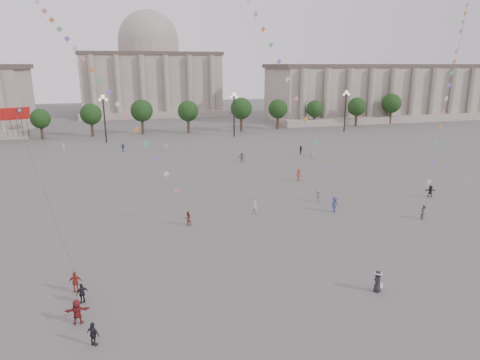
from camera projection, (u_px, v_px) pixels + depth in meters
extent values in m
plane|color=#514F4C|center=(277.00, 276.00, 35.80)|extent=(360.00, 360.00, 0.00)
cube|color=gray|center=(389.00, 93.00, 141.57)|extent=(80.00, 22.00, 16.00)
cube|color=#4D4239|center=(392.00, 66.00, 139.32)|extent=(81.60, 22.44, 1.20)
cube|color=gray|center=(412.00, 119.00, 131.34)|extent=(84.00, 4.00, 2.00)
cube|color=gray|center=(151.00, 85.00, 153.93)|extent=(46.00, 30.00, 20.00)
cube|color=#4D4239|center=(149.00, 54.00, 151.15)|extent=(46.92, 30.60, 1.20)
cube|color=gray|center=(156.00, 115.00, 140.50)|extent=(48.30, 4.00, 2.00)
cylinder|color=gray|center=(149.00, 48.00, 150.65)|extent=(21.00, 21.00, 5.00)
sphere|color=#99978B|center=(149.00, 41.00, 149.99)|extent=(21.00, 21.00, 21.00)
cylinder|color=#3C281E|center=(40.00, 132.00, 99.94)|extent=(0.70, 0.70, 3.52)
sphere|color=black|center=(38.00, 117.00, 98.97)|extent=(5.12, 5.12, 5.12)
cylinder|color=#3C281E|center=(94.00, 130.00, 103.08)|extent=(0.70, 0.70, 3.52)
sphere|color=black|center=(92.00, 115.00, 102.11)|extent=(5.12, 5.12, 5.12)
cylinder|color=#3C281E|center=(144.00, 128.00, 106.22)|extent=(0.70, 0.70, 3.52)
sphere|color=black|center=(143.00, 113.00, 105.25)|extent=(5.12, 5.12, 5.12)
cylinder|color=#3C281E|center=(192.00, 126.00, 109.36)|extent=(0.70, 0.70, 3.52)
sphere|color=black|center=(192.00, 112.00, 108.40)|extent=(5.12, 5.12, 5.12)
cylinder|color=#3C281E|center=(237.00, 125.00, 112.50)|extent=(0.70, 0.70, 3.52)
sphere|color=black|center=(237.00, 111.00, 111.54)|extent=(5.12, 5.12, 5.12)
cylinder|color=#3C281E|center=(280.00, 123.00, 115.64)|extent=(0.70, 0.70, 3.52)
sphere|color=black|center=(280.00, 109.00, 114.68)|extent=(5.12, 5.12, 5.12)
cylinder|color=#3C281E|center=(320.00, 121.00, 118.78)|extent=(0.70, 0.70, 3.52)
sphere|color=black|center=(321.00, 108.00, 117.82)|extent=(5.12, 5.12, 5.12)
cylinder|color=#3C281E|center=(359.00, 120.00, 121.92)|extent=(0.70, 0.70, 3.52)
sphere|color=black|center=(360.00, 107.00, 120.96)|extent=(5.12, 5.12, 5.12)
cylinder|color=#3C281E|center=(395.00, 119.00, 125.07)|extent=(0.70, 0.70, 3.52)
sphere|color=black|center=(396.00, 106.00, 124.10)|extent=(5.12, 5.12, 5.12)
cylinder|color=#262628|center=(105.00, 120.00, 95.58)|extent=(0.36, 0.36, 10.00)
sphere|color=#FFE5B2|center=(103.00, 97.00, 94.22)|extent=(0.90, 0.90, 0.90)
sphere|color=#FFE5B2|center=(100.00, 100.00, 94.19)|extent=(0.60, 0.60, 0.60)
sphere|color=#FFE5B2|center=(106.00, 100.00, 94.56)|extent=(0.60, 0.60, 0.60)
cylinder|color=#262628|center=(234.00, 116.00, 103.44)|extent=(0.36, 0.36, 10.00)
sphere|color=#FFE5B2|center=(234.00, 94.00, 102.07)|extent=(0.90, 0.90, 0.90)
sphere|color=#FFE5B2|center=(231.00, 97.00, 102.05)|extent=(0.60, 0.60, 0.60)
sphere|color=#FFE5B2|center=(237.00, 97.00, 102.41)|extent=(0.60, 0.60, 0.60)
cylinder|color=#262628|center=(345.00, 112.00, 111.29)|extent=(0.36, 0.36, 10.00)
sphere|color=#FFE5B2|center=(347.00, 92.00, 109.92)|extent=(0.90, 0.90, 0.90)
sphere|color=#FFE5B2|center=(344.00, 95.00, 109.90)|extent=(0.60, 0.60, 0.60)
sphere|color=#FFE5B2|center=(349.00, 94.00, 110.27)|extent=(0.60, 0.60, 0.60)
imported|color=navy|center=(123.00, 147.00, 86.65)|extent=(1.08, 0.81, 1.70)
imported|color=black|center=(430.00, 191.00, 56.99)|extent=(1.58, 0.96, 1.63)
imported|color=white|center=(166.00, 148.00, 85.91)|extent=(1.60, 1.07, 1.65)
imported|color=slate|center=(318.00, 196.00, 55.04)|extent=(1.17, 0.90, 1.59)
imported|color=silver|center=(311.00, 154.00, 80.50)|extent=(1.62, 1.13, 1.68)
imported|color=#9E3A2B|center=(299.00, 175.00, 64.91)|extent=(1.36, 1.00, 1.88)
imported|color=black|center=(301.00, 150.00, 84.62)|extent=(1.27, 1.41, 1.56)
imported|color=#BABAB6|center=(64.00, 147.00, 87.06)|extent=(0.41, 0.61, 1.64)
imported|color=slate|center=(242.00, 157.00, 77.68)|extent=(1.61, 0.74, 1.67)
imported|color=#B5B5B1|center=(255.00, 207.00, 50.77)|extent=(0.71, 0.67, 1.62)
imported|color=#A1352B|center=(76.00, 282.00, 33.11)|extent=(1.05, 0.50, 1.75)
imported|color=#222228|center=(93.00, 334.00, 26.80)|extent=(0.99, 0.93, 1.64)
imported|color=maroon|center=(77.00, 312.00, 29.10)|extent=(1.66, 0.55, 1.79)
imported|color=black|center=(82.00, 293.00, 31.62)|extent=(1.00, 0.77, 1.59)
imported|color=brown|center=(188.00, 218.00, 47.02)|extent=(0.91, 0.79, 1.60)
imported|color=navy|center=(335.00, 204.00, 51.16)|extent=(1.38, 1.04, 1.90)
imported|color=slate|center=(424.00, 212.00, 48.87)|extent=(1.02, 0.97, 1.67)
imported|color=black|center=(378.00, 281.00, 33.22)|extent=(1.01, 0.94, 1.74)
cone|color=white|center=(378.00, 273.00, 33.03)|extent=(0.52, 0.52, 0.14)
cylinder|color=white|center=(378.00, 273.00, 33.04)|extent=(0.60, 0.60, 0.02)
cube|color=white|center=(381.00, 285.00, 33.23)|extent=(0.22, 0.10, 0.35)
cube|color=red|center=(15.00, 114.00, 34.42)|extent=(2.23, 1.33, 1.02)
cube|color=#167B23|center=(10.00, 111.00, 34.22)|extent=(0.40, 0.31, 0.34)
cube|color=#2142B7|center=(19.00, 110.00, 34.40)|extent=(0.40, 0.31, 0.34)
sphere|color=yellow|center=(10.00, 111.00, 34.18)|extent=(0.20, 0.20, 0.20)
sphere|color=yellow|center=(19.00, 111.00, 34.37)|extent=(0.20, 0.20, 0.20)
cylinder|color=#3F3F3F|center=(44.00, 192.00, 33.67)|extent=(0.02, 0.02, 13.75)
cylinder|color=#3F3F3F|center=(72.00, 58.00, 54.30)|extent=(0.02, 0.02, 51.35)
cube|color=#D97387|center=(177.00, 191.00, 47.22)|extent=(0.76, 0.25, 0.76)
cube|color=silver|center=(166.00, 174.00, 47.72)|extent=(0.76, 0.25, 0.76)
cube|color=#8862C4|center=(156.00, 158.00, 48.24)|extent=(0.76, 0.25, 0.76)
cube|color=#56BB69|center=(146.00, 144.00, 48.79)|extent=(0.76, 0.25, 0.76)
cube|color=orange|center=(136.00, 130.00, 49.35)|extent=(0.76, 0.25, 0.76)
cube|color=#D97387|center=(127.00, 117.00, 49.93)|extent=(0.76, 0.25, 0.76)
cube|color=silver|center=(118.00, 104.00, 50.51)|extent=(0.76, 0.25, 0.76)
cube|color=#8862C4|center=(109.00, 92.00, 51.10)|extent=(0.76, 0.25, 0.76)
cube|color=#56BB69|center=(100.00, 81.00, 51.70)|extent=(0.76, 0.25, 0.76)
cube|color=orange|center=(91.00, 70.00, 52.30)|extent=(0.76, 0.25, 0.76)
cube|color=#D97387|center=(83.00, 59.00, 52.91)|extent=(0.76, 0.25, 0.76)
cube|color=silver|center=(75.00, 49.00, 53.53)|extent=(0.76, 0.25, 0.76)
cube|color=#8862C4|center=(67.00, 39.00, 54.14)|extent=(0.76, 0.25, 0.76)
cube|color=#56BB69|center=(59.00, 29.00, 54.76)|extent=(0.76, 0.25, 0.76)
cube|color=orange|center=(52.00, 20.00, 55.39)|extent=(0.76, 0.25, 0.76)
cube|color=#D97387|center=(44.00, 11.00, 56.01)|extent=(0.76, 0.25, 0.76)
cube|color=silver|center=(37.00, 2.00, 56.64)|extent=(0.76, 0.25, 0.76)
cube|color=#8862C4|center=(325.00, 168.00, 51.95)|extent=(0.76, 0.25, 0.76)
cube|color=#56BB69|center=(315.00, 142.00, 53.07)|extent=(0.76, 0.25, 0.76)
cube|color=orange|center=(306.00, 119.00, 54.25)|extent=(0.76, 0.25, 0.76)
cube|color=#D97387|center=(296.00, 99.00, 55.46)|extent=(0.76, 0.25, 0.76)
cube|color=silver|center=(288.00, 79.00, 56.70)|extent=(0.76, 0.25, 0.76)
cube|color=#8862C4|center=(279.00, 61.00, 57.95)|extent=(0.76, 0.25, 0.76)
cube|color=#56BB69|center=(271.00, 45.00, 59.22)|extent=(0.76, 0.25, 0.76)
cube|color=orange|center=(263.00, 29.00, 60.50)|extent=(0.76, 0.25, 0.76)
cube|color=#D97387|center=(256.00, 14.00, 61.79)|extent=(0.76, 0.25, 0.76)
cube|color=silver|center=(249.00, 1.00, 63.09)|extent=(0.76, 0.25, 0.76)
cylinder|color=#3F3F3F|center=(459.00, 45.00, 64.00)|extent=(0.02, 0.02, 60.48)
cube|color=silver|center=(429.00, 182.00, 49.72)|extent=(0.76, 0.25, 0.76)
cube|color=#8862C4|center=(433.00, 162.00, 50.88)|extent=(0.76, 0.25, 0.76)
cube|color=#56BB69|center=(437.00, 144.00, 52.08)|extent=(0.76, 0.25, 0.76)
cube|color=orange|center=(440.00, 128.00, 53.30)|extent=(0.76, 0.25, 0.76)
cube|color=#D97387|center=(443.00, 113.00, 54.54)|extent=(0.76, 0.25, 0.76)
cube|color=silver|center=(446.00, 99.00, 55.79)|extent=(0.76, 0.25, 0.76)
cube|color=#8862C4|center=(449.00, 85.00, 57.05)|extent=(0.76, 0.25, 0.76)
cube|color=#56BB69|center=(452.00, 73.00, 58.32)|extent=(0.76, 0.25, 0.76)
cube|color=orange|center=(454.00, 62.00, 59.60)|extent=(0.76, 0.25, 0.76)
cube|color=#D97387|center=(457.00, 51.00, 60.88)|extent=(0.76, 0.25, 0.76)
cube|color=silver|center=(459.00, 41.00, 62.17)|extent=(0.76, 0.25, 0.76)
cube|color=#8862C4|center=(461.00, 31.00, 63.47)|extent=(0.76, 0.25, 0.76)
cube|color=#56BB69|center=(463.00, 22.00, 64.77)|extent=(0.76, 0.25, 0.76)
cube|color=orange|center=(465.00, 13.00, 66.08)|extent=(0.76, 0.25, 0.76)
cube|color=#D97387|center=(467.00, 5.00, 67.39)|extent=(0.76, 0.25, 0.76)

